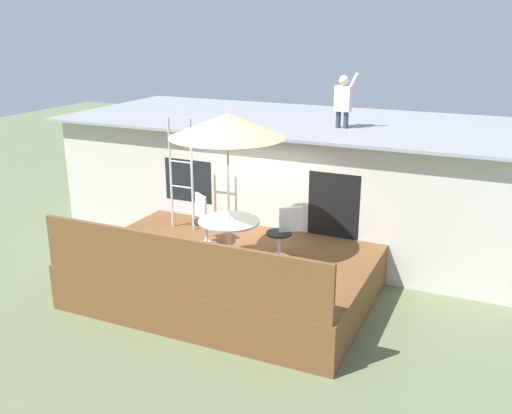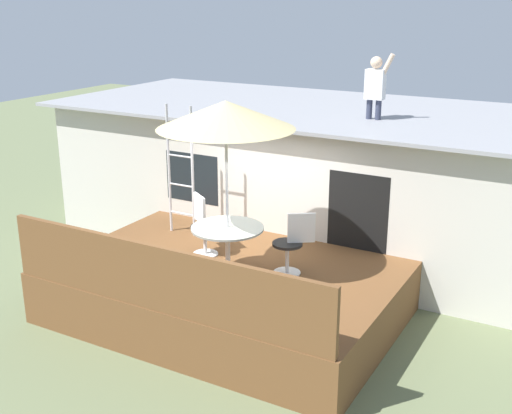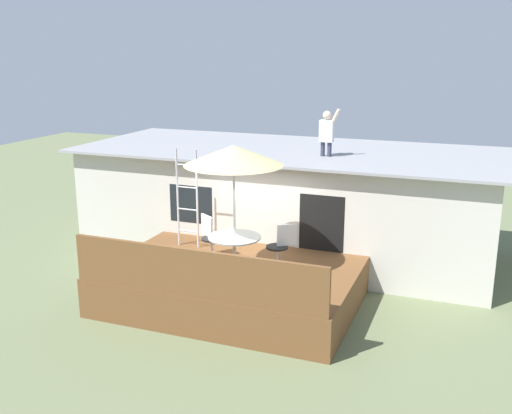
{
  "view_description": "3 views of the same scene",
  "coord_description": "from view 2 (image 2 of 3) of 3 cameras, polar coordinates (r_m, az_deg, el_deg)",
  "views": [
    {
      "loc": [
        4.35,
        -8.38,
        4.72
      ],
      "look_at": [
        0.28,
        0.59,
        1.54
      ],
      "focal_mm": 40.35,
      "sensor_mm": 36.0,
      "label": 1
    },
    {
      "loc": [
        4.77,
        -7.63,
        4.68
      ],
      "look_at": [
        -0.17,
        1.16,
        1.38
      ],
      "focal_mm": 45.5,
      "sensor_mm": 36.0,
      "label": 2
    },
    {
      "loc": [
        4.54,
        -10.41,
        5.09
      ],
      "look_at": [
        0.23,
        0.76,
        1.89
      ],
      "focal_mm": 41.64,
      "sensor_mm": 36.0,
      "label": 3
    }
  ],
  "objects": [
    {
      "name": "deck_railing",
      "position": [
        8.36,
        -8.59,
        -6.27
      ],
      "size": [
        4.91,
        0.08,
        0.9
      ],
      "primitive_type": "cube",
      "color": "brown",
      "rests_on": "deck"
    },
    {
      "name": "patio_chair_left",
      "position": [
        10.14,
        -4.68,
        -1.65
      ],
      "size": [
        0.56,
        0.46,
        0.92
      ],
      "rotation": [
        0.0,
        0.0,
        -0.6
      ],
      "color": "silver",
      "rests_on": "deck"
    },
    {
      "name": "person_figure",
      "position": [
        11.22,
        10.49,
        10.65
      ],
      "size": [
        0.47,
        0.2,
        1.11
      ],
      "color": "#33384C",
      "rests_on": "house"
    },
    {
      "name": "patio_umbrella",
      "position": [
        8.79,
        -2.67,
        8.09
      ],
      "size": [
        1.9,
        1.9,
        2.54
      ],
      "color": "silver",
      "rests_on": "deck"
    },
    {
      "name": "step_ladder",
      "position": [
        10.85,
        -6.65,
        3.19
      ],
      "size": [
        0.52,
        0.04,
        2.2
      ],
      "color": "silver",
      "rests_on": "deck"
    },
    {
      "name": "house",
      "position": [
        12.64,
        6.09,
        2.72
      ],
      "size": [
        10.5,
        4.5,
        2.66
      ],
      "color": "beige",
      "rests_on": "ground"
    },
    {
      "name": "patio_chair_right",
      "position": [
        9.39,
        3.21,
        -3.26
      ],
      "size": [
        0.56,
        0.46,
        0.92
      ],
      "rotation": [
        0.0,
        0.0,
        -2.55
      ],
      "color": "silver",
      "rests_on": "deck"
    },
    {
      "name": "ground_plane",
      "position": [
        10.14,
        -2.43,
        -9.35
      ],
      "size": [
        40.0,
        40.0,
        0.0
      ],
      "primitive_type": "plane",
      "color": "#66704C"
    },
    {
      "name": "patio_table",
      "position": [
        9.26,
        -2.52,
        -2.7
      ],
      "size": [
        1.04,
        1.04,
        0.74
      ],
      "color": "silver",
      "rests_on": "deck"
    },
    {
      "name": "deck",
      "position": [
        9.96,
        -2.46,
        -7.31
      ],
      "size": [
        5.01,
        3.44,
        0.8
      ],
      "primitive_type": "cube",
      "color": "brown",
      "rests_on": "ground"
    }
  ]
}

